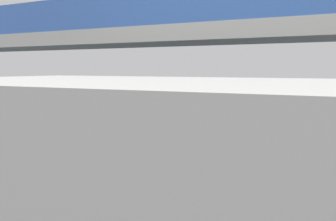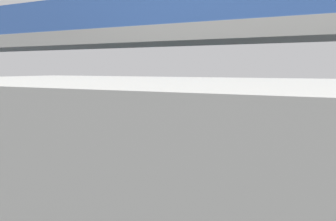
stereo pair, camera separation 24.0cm
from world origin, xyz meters
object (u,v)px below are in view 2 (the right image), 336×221
(parked_van, at_px, (26,116))
(traffic_sign, at_px, (126,97))
(city_bus, at_px, (168,106))
(pedestrian, at_px, (241,139))

(parked_van, distance_m, traffic_sign, 9.29)
(city_bus, height_order, parked_van, city_bus)
(city_bus, height_order, traffic_sign, city_bus)
(pedestrian, xyz_separation_m, traffic_sign, (12.72, -8.51, 1.00))
(city_bus, relative_size, pedestrian, 6.44)
(city_bus, xyz_separation_m, pedestrian, (-6.20, 3.93, -1.00))
(pedestrian, distance_m, traffic_sign, 15.34)
(pedestrian, relative_size, traffic_sign, 0.64)
(city_bus, distance_m, pedestrian, 7.41)
(city_bus, distance_m, traffic_sign, 7.97)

